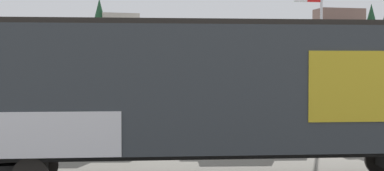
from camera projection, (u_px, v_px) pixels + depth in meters
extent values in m
cube|color=#33383D|center=(219.00, 88.00, 14.29)|extent=(17.33, 2.96, 3.22)
cube|color=#2D2823|center=(220.00, 24.00, 14.23)|extent=(16.44, 0.56, 0.24)
cube|color=gold|center=(383.00, 86.00, 13.23)|extent=(3.81, 0.07, 1.77)
cube|color=silver|center=(58.00, 135.00, 12.57)|extent=(2.98, 0.06, 1.10)
cube|color=black|center=(219.00, 151.00, 14.35)|extent=(16.98, 1.70, 0.20)
cube|color=black|center=(3.00, 169.00, 13.87)|extent=(2.11, 1.27, 0.36)
cylinder|color=black|center=(42.00, 165.00, 14.66)|extent=(0.92, 0.13, 0.92)
cylinder|color=black|center=(380.00, 160.00, 15.51)|extent=(0.92, 0.13, 0.92)
cylinder|color=silver|center=(321.00, 58.00, 25.92)|extent=(0.12, 0.12, 7.20)
cube|color=silver|center=(150.00, 61.00, 83.78)|extent=(116.89, 43.88, 8.04)
cube|color=#9E9384|center=(119.00, 22.00, 70.10)|extent=(5.38, 4.80, 2.07)
cube|color=brown|center=(339.00, 20.00, 72.99)|extent=(6.64, 4.03, 3.06)
cone|color=#193D23|center=(99.00, 14.00, 68.46)|extent=(1.97, 1.97, 3.94)
cone|color=#193D23|center=(371.00, 18.00, 75.30)|extent=(2.05, 2.05, 4.09)
cube|color=#1E5933|center=(90.00, 135.00, 19.83)|extent=(4.32, 2.01, 0.61)
cube|color=#2D333D|center=(85.00, 118.00, 19.81)|extent=(2.17, 1.68, 0.66)
cylinder|color=black|center=(130.00, 140.00, 20.69)|extent=(0.65, 0.27, 0.64)
cylinder|color=black|center=(126.00, 146.00, 19.07)|extent=(0.65, 0.27, 0.64)
cylinder|color=black|center=(56.00, 140.00, 20.62)|extent=(0.65, 0.27, 0.64)
cylinder|color=black|center=(46.00, 146.00, 19.00)|extent=(0.65, 0.27, 0.64)
cube|color=silver|center=(247.00, 132.00, 20.37)|extent=(4.38, 1.94, 0.73)
cube|color=#2D333D|center=(246.00, 114.00, 20.34)|extent=(2.38, 1.67, 0.65)
cylinder|color=black|center=(280.00, 138.00, 21.27)|extent=(0.65, 0.25, 0.64)
cylinder|color=black|center=(290.00, 144.00, 19.63)|extent=(0.65, 0.25, 0.64)
cylinder|color=black|center=(208.00, 138.00, 21.13)|extent=(0.65, 0.25, 0.64)
cylinder|color=black|center=(211.00, 144.00, 19.49)|extent=(0.65, 0.25, 0.64)
cube|color=#B7BABF|center=(384.00, 129.00, 21.05)|extent=(4.33, 2.20, 0.73)
cube|color=#2D333D|center=(382.00, 113.00, 21.00)|extent=(2.40, 1.82, 0.61)
cylinder|color=black|center=(341.00, 137.00, 21.61)|extent=(0.66, 0.28, 0.64)
cylinder|color=black|center=(362.00, 143.00, 19.95)|extent=(0.66, 0.28, 0.64)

